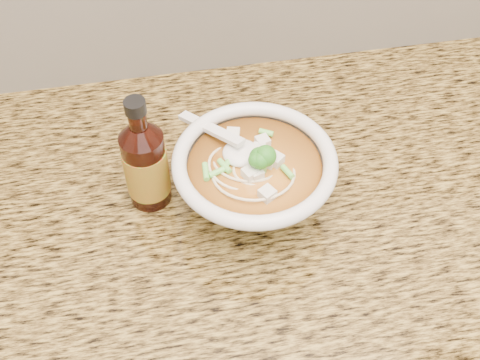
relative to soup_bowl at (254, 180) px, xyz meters
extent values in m
cube|color=#301E0E|center=(0.10, 0.00, -0.52)|extent=(4.00, 0.65, 0.86)
cube|color=olive|center=(0.10, 0.00, -0.07)|extent=(4.00, 0.68, 0.04)
cylinder|color=white|center=(0.00, 0.00, -0.05)|extent=(0.09, 0.09, 0.01)
torus|color=white|center=(0.00, 0.00, 0.04)|extent=(0.22, 0.22, 0.02)
torus|color=beige|center=(0.01, -0.01, 0.03)|extent=(0.10, 0.10, 0.00)
torus|color=beige|center=(-0.01, -0.01, 0.03)|extent=(0.13, 0.13, 0.00)
torus|color=beige|center=(0.00, -0.01, 0.03)|extent=(0.07, 0.07, 0.00)
torus|color=beige|center=(-0.01, -0.01, 0.03)|extent=(0.16, 0.16, 0.00)
torus|color=beige|center=(0.01, 0.02, 0.02)|extent=(0.09, 0.09, 0.00)
torus|color=beige|center=(0.02, 0.00, 0.02)|extent=(0.12, 0.12, 0.00)
torus|color=beige|center=(0.00, 0.01, 0.02)|extent=(0.08, 0.08, 0.00)
torus|color=beige|center=(0.00, 0.01, 0.02)|extent=(0.10, 0.10, 0.00)
torus|color=beige|center=(0.01, 0.00, 0.02)|extent=(0.08, 0.08, 0.00)
torus|color=beige|center=(0.01, 0.02, 0.02)|extent=(0.10, 0.10, 0.00)
cube|color=silver|center=(0.03, -0.01, 0.04)|extent=(0.02, 0.02, 0.02)
cube|color=silver|center=(0.03, -0.02, 0.04)|extent=(0.02, 0.02, 0.02)
cube|color=silver|center=(0.00, 0.03, 0.04)|extent=(0.02, 0.02, 0.01)
cube|color=silver|center=(0.03, 0.03, 0.04)|extent=(0.02, 0.02, 0.02)
cube|color=silver|center=(0.05, -0.03, 0.04)|extent=(0.02, 0.02, 0.02)
cube|color=silver|center=(-0.02, 0.05, 0.04)|extent=(0.02, 0.02, 0.02)
cube|color=silver|center=(-0.06, -0.02, 0.04)|extent=(0.02, 0.02, 0.02)
cube|color=silver|center=(-0.01, -0.02, 0.04)|extent=(0.03, 0.03, 0.02)
ellipsoid|color=#196014|center=(0.01, -0.01, 0.05)|extent=(0.04, 0.04, 0.04)
cylinder|color=#72DC54|center=(-0.04, -0.04, 0.04)|extent=(0.02, 0.02, 0.01)
cylinder|color=#72DC54|center=(0.00, -0.03, 0.04)|extent=(0.01, 0.02, 0.01)
cylinder|color=#72DC54|center=(0.02, -0.03, 0.04)|extent=(0.02, 0.02, 0.01)
cylinder|color=#72DC54|center=(-0.05, 0.03, 0.04)|extent=(0.02, 0.02, 0.01)
cylinder|color=#72DC54|center=(0.02, 0.04, 0.04)|extent=(0.02, 0.02, 0.01)
cylinder|color=#72DC54|center=(-0.04, 0.04, 0.04)|extent=(0.02, 0.02, 0.01)
ellipsoid|color=white|center=(-0.01, 0.02, 0.04)|extent=(0.05, 0.05, 0.02)
cube|color=white|center=(-0.05, 0.07, 0.04)|extent=(0.08, 0.10, 0.03)
cylinder|color=black|center=(-0.14, 0.04, 0.01)|extent=(0.07, 0.07, 0.12)
cylinder|color=black|center=(-0.14, 0.04, 0.10)|extent=(0.03, 0.03, 0.03)
cylinder|color=black|center=(-0.14, 0.04, 0.13)|extent=(0.03, 0.03, 0.02)
cylinder|color=red|center=(-0.14, 0.04, 0.01)|extent=(0.08, 0.08, 0.08)
camera|label=1|loc=(-0.11, -0.52, 0.64)|focal=45.00mm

